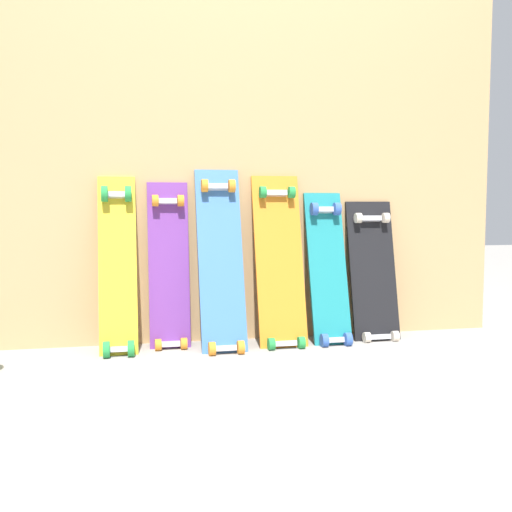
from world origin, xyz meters
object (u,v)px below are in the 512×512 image
at_px(skateboard_yellow, 118,271).
at_px(skateboard_black, 373,277).
at_px(skateboard_purple, 169,272).
at_px(skateboard_teal, 328,274).
at_px(skateboard_orange, 280,267).
at_px(skateboard_blue, 221,266).

height_order(skateboard_yellow, skateboard_black, skateboard_yellow).
relative_size(skateboard_purple, skateboard_teal, 1.06).
distance_m(skateboard_purple, skateboard_orange, 0.51).
xyz_separation_m(skateboard_yellow, skateboard_teal, (0.98, -0.00, -0.04)).
bearing_deg(skateboard_yellow, skateboard_purple, 12.42).
relative_size(skateboard_purple, skateboard_blue, 0.93).
bearing_deg(skateboard_teal, skateboard_blue, -177.40).
height_order(skateboard_purple, skateboard_blue, skateboard_blue).
relative_size(skateboard_purple, skateboard_orange, 0.96).
relative_size(skateboard_orange, skateboard_black, 1.16).
bearing_deg(skateboard_yellow, skateboard_black, 1.09).
xyz_separation_m(skateboard_purple, skateboard_black, (0.99, -0.03, -0.05)).
bearing_deg(skateboard_black, skateboard_yellow, -178.91).
distance_m(skateboard_purple, skateboard_teal, 0.75).
bearing_deg(skateboard_yellow, skateboard_teal, -0.16).
relative_size(skateboard_orange, skateboard_teal, 1.11).
distance_m(skateboard_teal, skateboard_black, 0.24).
bearing_deg(skateboard_orange, skateboard_yellow, 179.77).
bearing_deg(skateboard_purple, skateboard_orange, -5.97).
relative_size(skateboard_yellow, skateboard_purple, 1.02).
distance_m(skateboard_purple, skateboard_blue, 0.24).
bearing_deg(skateboard_purple, skateboard_black, -1.57).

